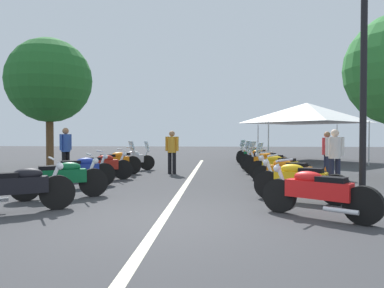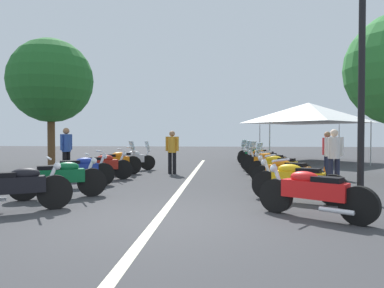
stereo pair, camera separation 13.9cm
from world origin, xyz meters
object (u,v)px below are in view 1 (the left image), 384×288
object	(u,v)px
motorcycle_right_row_3	(279,167)
motorcycle_right_row_6	(261,158)
motorcycle_right_row_0	(317,192)
bystander_2	(327,151)
bystander_3	(66,147)
motorcycle_left_row_0	(18,188)
street_lamp_twin_globe	(364,37)
roadside_tree_1	(49,81)
motorcycle_left_row_5	(130,159)
motorcycle_right_row_1	(299,181)
traffic_cone_0	(325,178)
motorcycle_left_row_1	(61,178)
motorcycle_right_row_8	(254,154)
motorcycle_left_row_2	(80,171)
event_tent	(307,113)
motorcycle_right_row_7	(255,155)
bystander_1	(172,149)
motorcycle_left_row_4	(115,162)
bystander_0	(335,153)
motorcycle_left_row_3	(100,166)
motorcycle_right_row_2	(288,173)
motorcycle_right_row_4	(269,163)
motorcycle_right_row_5	(263,160)

from	to	relation	value
motorcycle_right_row_3	motorcycle_right_row_6	xyz separation A→B (m)	(4.69, 0.01, -0.01)
motorcycle_right_row_0	bystander_2	distance (m)	6.54
motorcycle_right_row_3	bystander_3	bearing A→B (deg)	19.11
motorcycle_right_row_0	motorcycle_left_row_0	bearing A→B (deg)	36.32
motorcycle_right_row_6	street_lamp_twin_globe	world-z (taller)	street_lamp_twin_globe
motorcycle_left_row_0	roadside_tree_1	size ratio (longest dim) A/B	0.32
motorcycle_left_row_5	motorcycle_right_row_1	size ratio (longest dim) A/B	1.01
traffic_cone_0	roadside_tree_1	xyz separation A→B (m)	(5.66, 10.27, 3.54)
motorcycle_right_row_1	motorcycle_left_row_1	bearing A→B (deg)	26.91
motorcycle_right_row_3	bystander_2	xyz separation A→B (m)	(1.32, -1.82, 0.44)
motorcycle_right_row_8	traffic_cone_0	xyz separation A→B (m)	(-9.30, -0.98, -0.17)
motorcycle_right_row_3	street_lamp_twin_globe	distance (m)	4.62
motorcycle_left_row_2	motorcycle_right_row_8	world-z (taller)	motorcycle_right_row_8
motorcycle_right_row_3	motorcycle_right_row_8	bearing A→B (deg)	-60.31
event_tent	motorcycle_right_row_7	bearing A→B (deg)	130.59
traffic_cone_0	bystander_1	xyz separation A→B (m)	(3.47, 4.55, 0.64)
motorcycle_left_row_4	street_lamp_twin_globe	size ratio (longest dim) A/B	0.34
motorcycle_right_row_3	bystander_0	xyz separation A→B (m)	(-1.02, -1.35, 0.47)
traffic_cone_0	bystander_3	world-z (taller)	bystander_3
motorcycle_right_row_7	bystander_1	world-z (taller)	bystander_1
motorcycle_right_row_7	bystander_2	bearing A→B (deg)	143.19
motorcycle_left_row_3	motorcycle_right_row_1	size ratio (longest dim) A/B	1.02
motorcycle_right_row_2	motorcycle_right_row_4	xyz separation A→B (m)	(3.27, 0.06, 0.03)
motorcycle_left_row_5	street_lamp_twin_globe	size ratio (longest dim) A/B	0.37
motorcycle_left_row_3	motorcycle_right_row_7	xyz separation A→B (m)	(6.45, -5.45, 0.00)
motorcycle_right_row_7	street_lamp_twin_globe	distance (m)	10.14
motorcycle_left_row_1	motorcycle_right_row_4	size ratio (longest dim) A/B	1.09
motorcycle_right_row_3	street_lamp_twin_globe	size ratio (longest dim) A/B	0.35
motorcycle_right_row_2	motorcycle_right_row_4	size ratio (longest dim) A/B	1.01
motorcycle_right_row_4	motorcycle_left_row_5	bearing A→B (deg)	22.62
motorcycle_right_row_7	motorcycle_right_row_3	bearing A→B (deg)	123.28
traffic_cone_0	event_tent	bearing A→B (deg)	-10.63
motorcycle_right_row_0	street_lamp_twin_globe	xyz separation A→B (m)	(1.71, -1.41, 3.10)
motorcycle_right_row_0	motorcycle_left_row_2	bearing A→B (deg)	5.74
motorcycle_right_row_0	motorcycle_right_row_4	bearing A→B (deg)	-53.89
motorcycle_right_row_4	roadside_tree_1	distance (m)	10.13
motorcycle_right_row_6	bystander_1	xyz separation A→B (m)	(-2.64, 3.56, 0.47)
motorcycle_left_row_2	bystander_0	world-z (taller)	bystander_0
motorcycle_right_row_8	event_tent	distance (m)	3.82
motorcycle_left_row_0	motorcycle_left_row_3	size ratio (longest dim) A/B	0.93
motorcycle_right_row_1	motorcycle_right_row_5	bearing A→B (deg)	-63.05
motorcycle_right_row_4	motorcycle_right_row_6	size ratio (longest dim) A/B	0.99
motorcycle_left_row_0	motorcycle_right_row_0	distance (m)	5.38
roadside_tree_1	event_tent	size ratio (longest dim) A/B	1.08
motorcycle_left_row_0	street_lamp_twin_globe	world-z (taller)	street_lamp_twin_globe
bystander_2	roadside_tree_1	world-z (taller)	roadside_tree_1
motorcycle_left_row_2	motorcycle_right_row_1	world-z (taller)	motorcycle_left_row_2
motorcycle_right_row_7	motorcycle_right_row_8	world-z (taller)	motorcycle_right_row_8
motorcycle_left_row_2	event_tent	bearing A→B (deg)	16.59
motorcycle_left_row_2	motorcycle_right_row_7	bearing A→B (deg)	20.93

